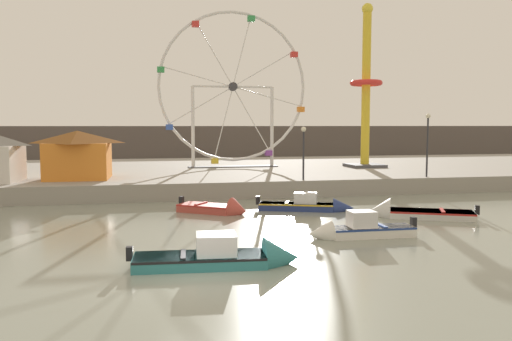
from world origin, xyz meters
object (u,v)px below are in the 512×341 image
Objects in this scene: motorboat_pale_grey at (407,213)px; motorboat_teal_painted at (232,257)px; promenade_lamp_near at (428,136)px; motorboat_faded_red at (220,209)px; ferris_wheel_white_frame at (233,89)px; carnival_booth_orange_canopy at (78,154)px; motorboat_navy_blue at (312,205)px; promenade_lamp_far at (304,144)px; drop_tower_yellow_tower at (366,96)px; motorboat_white_red_stripe at (355,230)px.

motorboat_teal_painted is (-9.89, -7.06, 0.09)m from motorboat_pale_grey.
motorboat_pale_grey is 10.91m from promenade_lamp_near.
motorboat_faded_red is at bearing 6.10° from motorboat_pale_grey.
ferris_wheel_white_frame reaches higher than carnival_booth_orange_canopy.
motorboat_navy_blue is 0.40× the size of ferris_wheel_white_frame.
promenade_lamp_far is (6.12, 5.27, 3.08)m from motorboat_faded_red.
drop_tower_yellow_tower is at bearing 62.53° from motorboat_teal_painted.
drop_tower_yellow_tower reaches higher than ferris_wheel_white_frame.
motorboat_pale_grey is 0.41× the size of ferris_wheel_white_frame.
carnival_booth_orange_canopy is (-7.92, 8.84, 2.45)m from motorboat_faded_red.
ferris_wheel_white_frame is (-1.09, 23.23, 7.12)m from motorboat_white_red_stripe.
motorboat_faded_red is 0.85× the size of carnival_booth_orange_canopy.
carnival_booth_orange_canopy is (-6.90, 19.01, 2.38)m from motorboat_teal_painted.
drop_tower_yellow_tower reaches higher than promenade_lamp_far.
motorboat_white_red_stripe is at bearing -20.71° from motorboat_faded_red.
ferris_wheel_white_frame is at bearing 115.69° from motorboat_navy_blue.
ferris_wheel_white_frame is at bearing 84.96° from motorboat_teal_painted.
ferris_wheel_white_frame is (-1.43, 16.52, 7.16)m from motorboat_navy_blue.
motorboat_navy_blue is (-3.99, 2.86, 0.08)m from motorboat_pale_grey.
motorboat_navy_blue is 1.15× the size of carnival_booth_orange_canopy.
motorboat_teal_painted reaches higher than motorboat_navy_blue.
motorboat_navy_blue reaches higher than motorboat_pale_grey.
motorboat_faded_red is 10.22m from motorboat_teal_painted.
motorboat_white_red_stripe is 1.09× the size of promenade_lamp_near.
drop_tower_yellow_tower is (9.25, 14.31, 6.63)m from motorboat_navy_blue.
motorboat_teal_painted is at bearing -122.03° from drop_tower_yellow_tower.
ferris_wheel_white_frame reaches higher than motorboat_pale_grey.
motorboat_white_red_stripe reaches higher than motorboat_pale_grey.
motorboat_white_red_stripe is 1.37× the size of promenade_lamp_far.
motorboat_navy_blue is 1.20× the size of promenade_lamp_near.
motorboat_white_red_stripe is 16.37m from promenade_lamp_near.
motorboat_faded_red is 0.74× the size of motorboat_navy_blue.
ferris_wheel_white_frame reaches higher than promenade_lamp_near.
motorboat_teal_painted is 22.41m from promenade_lamp_near.
promenade_lamp_far is at bearing -96.34° from motorboat_white_red_stripe.
drop_tower_yellow_tower is (10.69, -2.21, -0.52)m from ferris_wheel_white_frame.
promenade_lamp_near is 1.26× the size of promenade_lamp_far.
motorboat_faded_red is 0.68× the size of motorboat_teal_painted.
promenade_lamp_near is (9.88, 5.59, 3.51)m from motorboat_navy_blue.
motorboat_white_red_stripe is at bearing -49.49° from carnival_booth_orange_canopy.
motorboat_pale_grey is 4.91m from motorboat_navy_blue.
promenade_lamp_near is (22.68, -3.50, 1.12)m from carnival_booth_orange_canopy.
carnival_booth_orange_canopy reaches higher than motorboat_white_red_stripe.
motorboat_teal_painted reaches higher than motorboat_pale_grey.
motorboat_navy_blue is 6.41m from promenade_lamp_far.
motorboat_white_red_stripe is 0.35× the size of drop_tower_yellow_tower.
motorboat_faded_red is at bearing 88.81° from motorboat_teal_painted.
motorboat_pale_grey is 1.02× the size of motorboat_navy_blue.
motorboat_teal_painted is at bearing -67.81° from carnival_booth_orange_canopy.
promenade_lamp_far is at bearing -46.39° from motorboat_pale_grey.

